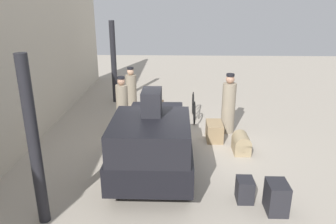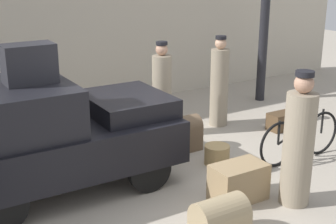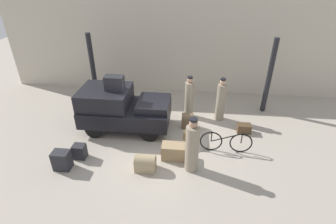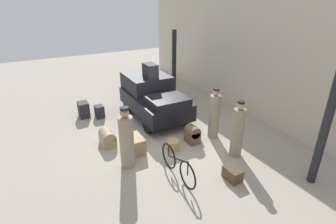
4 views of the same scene
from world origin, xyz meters
name	(u,v)px [view 3 (image 3 of 4)]	position (x,y,z in m)	size (l,w,h in m)	color
ground_plane	(162,137)	(0.00, 0.00, 0.00)	(30.00, 30.00, 0.00)	#A89E8E
station_building_facade	(172,46)	(0.00, 4.08, 2.25)	(16.00, 0.15, 4.50)	beige
canopy_pillar_left	(93,70)	(-3.28, 2.41, 1.57)	(0.21, 0.21, 3.14)	black
canopy_pillar_right	(269,77)	(4.10, 2.41, 1.57)	(0.21, 0.21, 3.14)	black
truck	(122,108)	(-1.58, 0.49, 0.87)	(3.28, 1.74, 1.60)	black
bicycle	(226,142)	(2.24, -0.61, 0.39)	(1.74, 0.04, 0.80)	black
wicker_basket	(189,135)	(0.98, -0.04, 0.16)	(0.41, 0.41, 0.31)	tan
porter_with_bicycle	(192,147)	(1.11, -1.61, 0.84)	(0.41, 0.41, 1.84)	gray
porter_lifting_near_truck	(189,99)	(0.91, 1.59, 0.82)	(0.36, 0.36, 1.77)	gray
porter_standing_middle	(221,101)	(2.17, 1.49, 0.83)	(0.36, 0.36, 1.79)	gray
trunk_barrel_dark	(188,120)	(0.91, 0.74, 0.31)	(0.45, 0.38, 0.61)	brown
suitcase_small_leather	(62,160)	(-2.87, -1.99, 0.31)	(0.51, 0.39, 0.62)	#232328
trunk_large_brown	(80,151)	(-2.53, -1.45, 0.25)	(0.39, 0.33, 0.49)	#232328
trunk_wicker_pale	(244,128)	(3.04, 0.62, 0.17)	(0.50, 0.33, 0.34)	#4C3823
suitcase_black_upright	(173,151)	(0.52, -1.14, 0.26)	(0.75, 0.46, 0.52)	#937A56
suitcase_tan_flat	(145,163)	(-0.29, -1.79, 0.25)	(0.63, 0.43, 0.53)	#9E8966
trunk_on_truck_roof	(114,83)	(-1.75, 0.49, 1.86)	(0.66, 0.41, 0.52)	#232328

